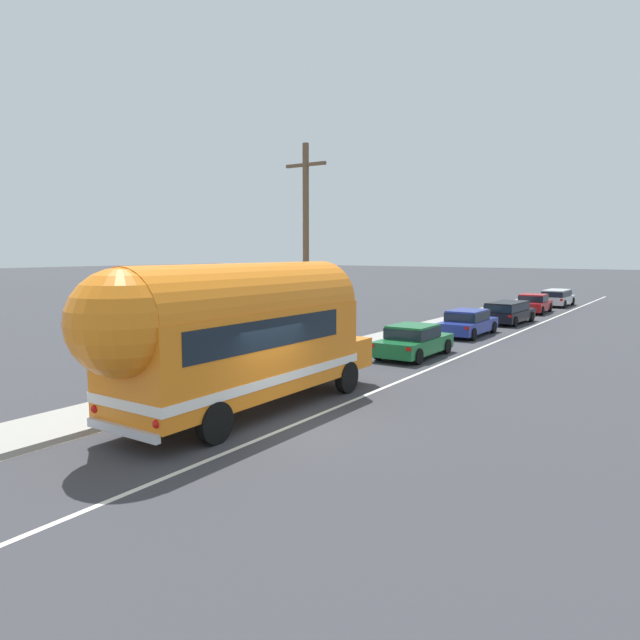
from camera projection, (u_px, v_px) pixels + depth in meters
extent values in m
plane|color=#38383D|center=(291.00, 426.00, 14.82)|extent=(300.00, 300.00, 0.00)
cube|color=silver|center=(460.00, 356.00, 24.69)|extent=(0.14, 80.00, 0.01)
cube|color=silver|center=(384.00, 348.00, 26.72)|extent=(0.12, 80.00, 0.01)
cube|color=#9E9B93|center=(340.00, 351.00, 25.70)|extent=(2.28, 90.00, 0.15)
cylinder|color=brown|center=(306.00, 256.00, 22.36)|extent=(0.24, 0.24, 8.50)
cube|color=brown|center=(306.00, 165.00, 21.96)|extent=(1.80, 0.12, 0.12)
cube|color=orange|center=(243.00, 350.00, 15.84)|extent=(2.54, 7.90, 2.30)
cylinder|color=orange|center=(243.00, 308.00, 15.71)|extent=(2.48, 7.80, 2.45)
sphere|color=orange|center=(122.00, 323.00, 12.49)|extent=(2.40, 2.40, 2.40)
cube|color=orange|center=(334.00, 351.00, 19.71)|extent=(2.27, 1.31, 0.95)
cube|color=white|center=(244.00, 374.00, 15.92)|extent=(2.58, 7.94, 0.24)
cube|color=black|center=(235.00, 330.00, 15.52)|extent=(2.56, 6.10, 0.76)
cube|color=black|center=(123.00, 346.00, 12.54)|extent=(2.00, 0.09, 0.84)
cube|color=white|center=(125.00, 403.00, 12.68)|extent=(0.80, 0.06, 0.90)
cube|color=silver|center=(122.00, 430.00, 12.68)|extent=(2.34, 0.15, 0.20)
sphere|color=red|center=(95.00, 409.00, 13.29)|extent=(0.20, 0.20, 0.20)
sphere|color=red|center=(157.00, 424.00, 12.13)|extent=(0.20, 0.20, 0.20)
cube|color=black|center=(324.00, 314.00, 19.06)|extent=(2.14, 0.11, 0.96)
cube|color=silver|center=(344.00, 352.00, 20.30)|extent=(0.90, 0.10, 0.56)
cylinder|color=black|center=(288.00, 369.00, 19.56)|extent=(0.26, 1.00, 1.00)
cylinder|color=black|center=(347.00, 377.00, 18.27)|extent=(0.26, 1.00, 1.00)
cylinder|color=black|center=(147.00, 408.00, 14.70)|extent=(0.26, 1.00, 1.00)
cylinder|color=black|center=(215.00, 423.00, 13.41)|extent=(0.26, 1.00, 1.00)
cube|color=#196633|center=(414.00, 345.00, 24.56)|extent=(1.85, 4.38, 0.60)
cube|color=#196633|center=(413.00, 331.00, 24.39)|extent=(1.64, 2.03, 0.55)
cube|color=black|center=(413.00, 332.00, 24.40)|extent=(1.70, 2.07, 0.43)
cube|color=red|center=(372.00, 346.00, 23.18)|extent=(0.20, 0.04, 0.14)
cube|color=red|center=(408.00, 349.00, 22.29)|extent=(0.20, 0.04, 0.14)
cylinder|color=black|center=(410.00, 343.00, 26.30)|extent=(0.20, 0.64, 0.64)
cylinder|color=black|center=(447.00, 346.00, 25.32)|extent=(0.20, 0.64, 0.64)
cylinder|color=black|center=(378.00, 352.00, 23.85)|extent=(0.20, 0.64, 0.64)
cylinder|color=black|center=(418.00, 356.00, 22.87)|extent=(0.20, 0.64, 0.64)
cube|color=navy|center=(468.00, 326.00, 30.83)|extent=(1.84, 4.75, 0.60)
cube|color=navy|center=(467.00, 315.00, 30.66)|extent=(1.62, 2.40, 0.55)
cube|color=black|center=(467.00, 316.00, 30.66)|extent=(1.68, 2.44, 0.43)
cube|color=red|center=(437.00, 326.00, 29.27)|extent=(0.20, 0.04, 0.14)
cube|color=red|center=(467.00, 328.00, 28.41)|extent=(0.20, 0.04, 0.14)
cylinder|color=black|center=(463.00, 325.00, 32.71)|extent=(0.20, 0.64, 0.64)
cylinder|color=black|center=(493.00, 327.00, 31.76)|extent=(0.20, 0.64, 0.64)
cylinder|color=black|center=(440.00, 332.00, 29.95)|extent=(0.20, 0.64, 0.64)
cylinder|color=black|center=(473.00, 334.00, 29.00)|extent=(0.20, 0.64, 0.64)
cube|color=black|center=(509.00, 315.00, 36.04)|extent=(2.02, 4.75, 0.60)
cube|color=black|center=(507.00, 306.00, 35.60)|extent=(1.77, 3.49, 0.55)
cube|color=black|center=(507.00, 307.00, 35.60)|extent=(1.83, 3.54, 0.43)
cube|color=red|center=(483.00, 315.00, 34.61)|extent=(0.20, 0.05, 0.14)
cube|color=red|center=(510.00, 316.00, 33.67)|extent=(0.20, 0.05, 0.14)
cylinder|color=black|center=(504.00, 315.00, 37.90)|extent=(0.22, 0.65, 0.64)
cylinder|color=black|center=(532.00, 317.00, 36.86)|extent=(0.22, 0.65, 0.64)
cylinder|color=black|center=(486.00, 320.00, 35.27)|extent=(0.22, 0.65, 0.64)
cylinder|color=black|center=(515.00, 322.00, 34.24)|extent=(0.22, 0.65, 0.64)
cube|color=#A5191E|center=(533.00, 306.00, 42.24)|extent=(2.04, 4.37, 0.60)
cube|color=#A5191E|center=(533.00, 298.00, 42.07)|extent=(1.75, 2.02, 0.55)
cube|color=black|center=(533.00, 298.00, 42.07)|extent=(1.81, 2.06, 0.43)
cube|color=red|center=(515.00, 305.00, 40.82)|extent=(0.20, 0.05, 0.14)
cube|color=red|center=(539.00, 306.00, 39.97)|extent=(0.20, 0.05, 0.14)
cylinder|color=black|center=(525.00, 306.00, 43.96)|extent=(0.22, 0.65, 0.64)
cylinder|color=black|center=(550.00, 307.00, 43.02)|extent=(0.22, 0.65, 0.64)
cylinder|color=black|center=(516.00, 309.00, 41.51)|extent=(0.22, 0.65, 0.64)
cylinder|color=black|center=(542.00, 311.00, 40.57)|extent=(0.22, 0.65, 0.64)
cube|color=silver|center=(558.00, 300.00, 47.45)|extent=(1.82, 4.56, 0.60)
cube|color=silver|center=(557.00, 293.00, 46.99)|extent=(1.61, 3.31, 0.55)
cube|color=black|center=(557.00, 293.00, 47.00)|extent=(1.67, 3.35, 0.43)
cube|color=red|center=(541.00, 299.00, 45.99)|extent=(0.20, 0.04, 0.14)
cube|color=red|center=(562.00, 300.00, 45.12)|extent=(0.20, 0.04, 0.14)
cylinder|color=black|center=(551.00, 300.00, 49.24)|extent=(0.20, 0.64, 0.64)
cylinder|color=black|center=(573.00, 301.00, 48.28)|extent=(0.20, 0.64, 0.64)
cylinder|color=black|center=(542.00, 303.00, 46.66)|extent=(0.20, 0.64, 0.64)
cylinder|color=black|center=(564.00, 304.00, 45.70)|extent=(0.20, 0.64, 0.64)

